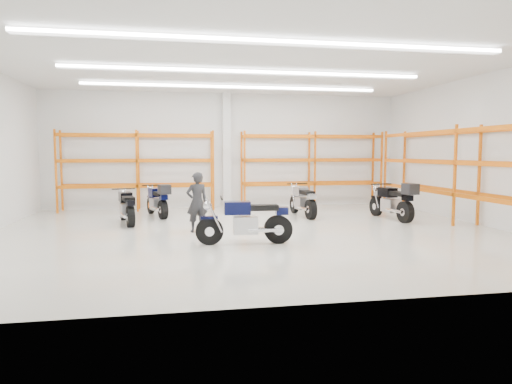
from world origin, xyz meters
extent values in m
plane|color=beige|center=(0.00, 0.00, 0.00)|extent=(14.00, 14.00, 0.00)
cube|color=white|center=(0.00, 6.00, 2.25)|extent=(14.00, 0.02, 4.50)
cube|color=white|center=(0.00, -6.00, 2.25)|extent=(14.00, 0.02, 4.50)
cube|color=white|center=(7.00, 0.00, 2.25)|extent=(0.02, 12.00, 4.50)
cube|color=white|center=(0.00, 0.00, 4.50)|extent=(14.00, 12.00, 0.02)
cube|color=white|center=(0.00, -3.00, 4.40)|extent=(10.00, 0.22, 0.10)
cube|color=white|center=(0.00, 0.50, 4.40)|extent=(10.00, 0.22, 0.10)
cube|color=white|center=(0.00, 3.50, 4.40)|extent=(10.00, 0.22, 0.10)
cylinder|color=black|center=(-1.26, -1.51, 0.33)|extent=(0.66, 0.17, 0.66)
cylinder|color=black|center=(0.37, -1.61, 0.34)|extent=(0.69, 0.24, 0.68)
cylinder|color=silver|center=(-1.26, -1.51, 0.33)|extent=(0.23, 0.17, 0.22)
cylinder|color=silver|center=(0.37, -1.61, 0.34)|extent=(0.25, 0.23, 0.24)
cube|color=black|center=(-1.26, -1.51, 0.66)|extent=(0.40, 0.19, 0.07)
cube|color=#B7B7BC|center=(-0.41, -1.56, 0.46)|extent=(0.59, 0.43, 0.42)
cube|color=#A5A5AA|center=(0.00, -1.58, 0.35)|extent=(0.77, 0.18, 0.09)
cube|color=black|center=(-0.61, -1.55, 0.87)|extent=(0.63, 0.41, 0.31)
cube|color=black|center=(0.00, -1.58, 0.87)|extent=(0.74, 0.37, 0.13)
cube|color=black|center=(0.46, -1.61, 0.79)|extent=(0.30, 0.26, 0.17)
cylinder|color=black|center=(-0.98, -1.53, 1.12)|extent=(0.09, 0.77, 0.04)
sphere|color=silver|center=(-1.31, -1.51, 0.94)|extent=(0.21, 0.21, 0.21)
cylinder|color=silver|center=(0.03, -1.76, 0.35)|extent=(0.82, 0.15, 0.10)
cylinder|color=black|center=(-3.70, 2.92, 0.30)|extent=(0.26, 0.62, 0.61)
cylinder|color=black|center=(-3.33, 1.44, 0.31)|extent=(0.33, 0.65, 0.63)
cylinder|color=silver|center=(-3.70, 2.92, 0.30)|extent=(0.19, 0.23, 0.20)
cylinder|color=silver|center=(-3.33, 1.44, 0.31)|extent=(0.25, 0.27, 0.22)
cube|color=black|center=(-3.70, 2.92, 0.61)|extent=(0.24, 0.39, 0.06)
cube|color=#B7B7BC|center=(-3.51, 2.15, 0.43)|extent=(0.48, 0.60, 0.39)
cube|color=#A5A5AA|center=(-3.42, 1.78, 0.32)|extent=(0.29, 0.72, 0.08)
cube|color=black|center=(-3.55, 2.33, 0.81)|extent=(0.47, 0.63, 0.28)
cube|color=black|center=(-3.42, 1.78, 0.81)|extent=(0.46, 0.72, 0.12)
cube|color=black|center=(-3.31, 1.36, 0.73)|extent=(0.28, 0.31, 0.16)
cylinder|color=black|center=(-3.64, 2.66, 1.04)|extent=(0.70, 0.21, 0.04)
sphere|color=silver|center=(-3.71, 2.96, 0.87)|extent=(0.19, 0.19, 0.19)
cylinder|color=silver|center=(-3.56, 1.70, 0.32)|extent=(0.27, 0.76, 0.09)
cylinder|color=black|center=(-2.90, 4.36, 0.30)|extent=(0.30, 0.62, 0.61)
cylinder|color=black|center=(-2.44, 2.91, 0.31)|extent=(0.36, 0.65, 0.63)
cylinder|color=silver|center=(-2.90, 4.36, 0.30)|extent=(0.20, 0.24, 0.20)
cylinder|color=silver|center=(-2.44, 2.91, 0.31)|extent=(0.26, 0.27, 0.22)
cube|color=#070C41|center=(-2.90, 4.36, 0.61)|extent=(0.26, 0.39, 0.06)
cube|color=#B7B7BC|center=(-2.66, 3.61, 0.43)|extent=(0.51, 0.61, 0.39)
cube|color=#A5A5AA|center=(-2.54, 3.24, 0.32)|extent=(0.33, 0.71, 0.08)
cube|color=#070C41|center=(-2.71, 3.78, 0.81)|extent=(0.50, 0.65, 0.28)
cube|color=black|center=(-2.54, 3.24, 0.81)|extent=(0.49, 0.73, 0.12)
cube|color=#070C41|center=(-2.41, 2.84, 0.73)|extent=(0.29, 0.32, 0.16)
cylinder|color=black|center=(-2.82, 4.11, 1.03)|extent=(0.69, 0.25, 0.04)
sphere|color=silver|center=(-2.91, 4.40, 0.87)|extent=(0.19, 0.19, 0.19)
cylinder|color=silver|center=(-2.68, 3.15, 0.32)|extent=(0.32, 0.75, 0.09)
cube|color=black|center=(-2.38, 2.72, 0.99)|extent=(0.44, 0.47, 0.30)
cylinder|color=black|center=(2.17, 3.60, 0.32)|extent=(0.18, 0.64, 0.64)
cylinder|color=black|center=(2.30, 2.02, 0.33)|extent=(0.24, 0.67, 0.66)
cylinder|color=silver|center=(2.17, 3.60, 0.32)|extent=(0.17, 0.22, 0.21)
cylinder|color=silver|center=(2.30, 2.02, 0.33)|extent=(0.23, 0.25, 0.23)
cube|color=#999A9F|center=(2.17, 3.60, 0.64)|extent=(0.19, 0.39, 0.06)
cube|color=#B7B7BC|center=(2.24, 2.78, 0.45)|extent=(0.43, 0.58, 0.40)
cube|color=#A5A5AA|center=(2.27, 2.38, 0.34)|extent=(0.19, 0.75, 0.08)
cube|color=#999A9F|center=(2.22, 2.97, 0.85)|extent=(0.41, 0.62, 0.30)
cube|color=black|center=(2.27, 2.38, 0.85)|extent=(0.37, 0.72, 0.13)
cube|color=#999A9F|center=(2.31, 1.93, 0.76)|extent=(0.25, 0.29, 0.17)
cylinder|color=black|center=(2.20, 3.33, 1.08)|extent=(0.74, 0.10, 0.04)
sphere|color=silver|center=(2.17, 3.64, 0.91)|extent=(0.20, 0.20, 0.20)
cylinder|color=silver|center=(2.11, 2.32, 0.34)|extent=(0.16, 0.80, 0.10)
cylinder|color=black|center=(4.75, 2.41, 0.33)|extent=(0.21, 0.67, 0.66)
cylinder|color=black|center=(4.96, 0.78, 0.34)|extent=(0.28, 0.70, 0.68)
cylinder|color=silver|center=(4.75, 2.41, 0.33)|extent=(0.18, 0.24, 0.22)
cylinder|color=silver|center=(4.96, 0.78, 0.34)|extent=(0.25, 0.27, 0.24)
cube|color=black|center=(4.75, 2.41, 0.66)|extent=(0.21, 0.41, 0.07)
cube|color=#B7B7BC|center=(4.86, 1.56, 0.46)|extent=(0.46, 0.61, 0.42)
cube|color=#A5A5AA|center=(4.91, 1.15, 0.35)|extent=(0.23, 0.78, 0.09)
cube|color=black|center=(4.84, 1.76, 0.88)|extent=(0.45, 0.65, 0.31)
cube|color=black|center=(4.91, 1.15, 0.88)|extent=(0.42, 0.76, 0.13)
cube|color=black|center=(4.97, 0.69, 0.79)|extent=(0.27, 0.31, 0.18)
cylinder|color=black|center=(4.79, 2.13, 1.12)|extent=(0.77, 0.13, 0.04)
sphere|color=silver|center=(4.75, 2.45, 0.94)|extent=(0.21, 0.21, 0.21)
cylinder|color=silver|center=(4.74, 1.08, 0.35)|extent=(0.20, 0.83, 0.10)
cube|color=black|center=(4.99, 0.56, 1.07)|extent=(0.42, 0.46, 0.33)
imported|color=black|center=(-1.46, 0.34, 0.82)|extent=(0.68, 0.53, 1.65)
cube|color=white|center=(0.00, 5.82, 2.25)|extent=(0.32, 0.32, 4.50)
cube|color=#D64D05|center=(-6.20, 5.88, 1.50)|extent=(0.07, 0.07, 3.00)
cube|color=#D64D05|center=(-6.20, 5.08, 1.50)|extent=(0.07, 0.07, 3.00)
cube|color=#D64D05|center=(-3.40, 5.88, 1.50)|extent=(0.07, 0.07, 3.00)
cube|color=#D64D05|center=(-3.40, 5.08, 1.50)|extent=(0.07, 0.07, 3.00)
cube|color=#D64D05|center=(-0.60, 5.88, 1.50)|extent=(0.07, 0.07, 3.00)
cube|color=#D64D05|center=(-0.60, 5.08, 1.50)|extent=(0.07, 0.07, 3.00)
cube|color=#D64D05|center=(-3.40, 5.88, 0.94)|extent=(5.60, 0.07, 0.12)
cube|color=#D64D05|center=(-3.40, 5.08, 0.94)|extent=(5.60, 0.07, 0.12)
cube|color=#D64D05|center=(-3.40, 5.88, 1.88)|extent=(5.60, 0.07, 0.12)
cube|color=#D64D05|center=(-3.40, 5.08, 1.88)|extent=(5.60, 0.07, 0.12)
cube|color=#D64D05|center=(-3.40, 5.88, 2.81)|extent=(5.60, 0.07, 0.12)
cube|color=#D64D05|center=(-3.40, 5.08, 2.81)|extent=(5.60, 0.07, 0.12)
cube|color=#D64D05|center=(0.60, 5.88, 1.50)|extent=(0.07, 0.07, 3.00)
cube|color=#D64D05|center=(0.60, 5.08, 1.50)|extent=(0.07, 0.07, 3.00)
cube|color=#D64D05|center=(3.40, 5.88, 1.50)|extent=(0.07, 0.07, 3.00)
cube|color=#D64D05|center=(3.40, 5.08, 1.50)|extent=(0.07, 0.07, 3.00)
cube|color=#D64D05|center=(6.20, 5.88, 1.50)|extent=(0.07, 0.07, 3.00)
cube|color=#D64D05|center=(6.20, 5.08, 1.50)|extent=(0.07, 0.07, 3.00)
cube|color=#D64D05|center=(3.40, 5.88, 0.94)|extent=(5.60, 0.07, 0.12)
cube|color=#D64D05|center=(3.40, 5.08, 0.94)|extent=(5.60, 0.07, 0.12)
cube|color=#D64D05|center=(3.40, 5.88, 1.88)|extent=(5.60, 0.07, 0.12)
cube|color=#D64D05|center=(3.40, 5.08, 1.88)|extent=(5.60, 0.07, 0.12)
cube|color=#D64D05|center=(3.40, 5.88, 2.81)|extent=(5.60, 0.07, 0.12)
cube|color=#D64D05|center=(3.40, 5.08, 2.81)|extent=(5.60, 0.07, 0.12)
cube|color=#D64D05|center=(6.88, 0.00, 1.50)|extent=(0.07, 0.07, 3.00)
cube|color=#D64D05|center=(6.08, 0.00, 1.50)|extent=(0.07, 0.07, 3.00)
cube|color=#D64D05|center=(6.88, 4.50, 1.50)|extent=(0.07, 0.07, 3.00)
cube|color=#D64D05|center=(6.08, 4.50, 1.50)|extent=(0.07, 0.07, 3.00)
cube|color=#D64D05|center=(6.88, 0.00, 0.94)|extent=(0.07, 9.00, 0.12)
cube|color=#D64D05|center=(6.08, 0.00, 0.94)|extent=(0.07, 9.00, 0.12)
cube|color=#D64D05|center=(6.88, 0.00, 1.88)|extent=(0.07, 9.00, 0.12)
cube|color=#D64D05|center=(6.08, 0.00, 1.88)|extent=(0.07, 9.00, 0.12)
cube|color=#D64D05|center=(6.88, 0.00, 2.81)|extent=(0.07, 9.00, 0.12)
cube|color=#D64D05|center=(6.08, 0.00, 2.81)|extent=(0.07, 9.00, 0.12)
camera|label=1|loc=(-2.08, -12.15, 2.19)|focal=32.00mm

